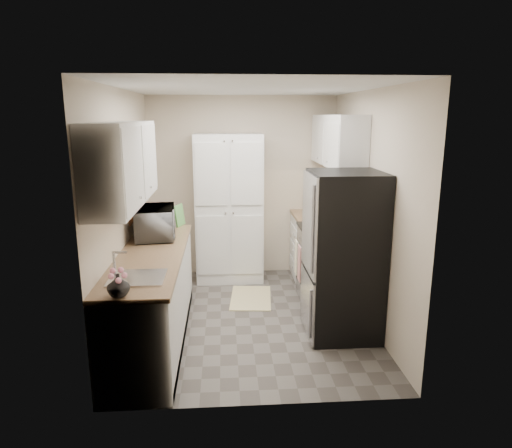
{
  "coord_description": "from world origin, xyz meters",
  "views": [
    {
      "loc": [
        -0.26,
        -4.77,
        2.23
      ],
      "look_at": [
        0.08,
        0.15,
        1.06
      ],
      "focal_mm": 32.0,
      "sensor_mm": 36.0,
      "label": 1
    }
  ],
  "objects_px": {
    "refrigerator": "(344,255)",
    "microwave": "(156,222)",
    "pantry_cabinet": "(229,209)",
    "wine_bottle": "(155,218)",
    "toaster_oven": "(323,204)",
    "electric_range": "(328,265)"
  },
  "relations": [
    {
      "from": "microwave",
      "to": "wine_bottle",
      "type": "height_order",
      "value": "microwave"
    },
    {
      "from": "refrigerator",
      "to": "pantry_cabinet",
      "type": "bearing_deg",
      "value": 123.46
    },
    {
      "from": "refrigerator",
      "to": "toaster_oven",
      "type": "relative_size",
      "value": 4.01
    },
    {
      "from": "refrigerator",
      "to": "wine_bottle",
      "type": "height_order",
      "value": "refrigerator"
    },
    {
      "from": "electric_range",
      "to": "wine_bottle",
      "type": "distance_m",
      "value": 2.13
    },
    {
      "from": "pantry_cabinet",
      "to": "wine_bottle",
      "type": "distance_m",
      "value": 1.21
    },
    {
      "from": "pantry_cabinet",
      "to": "microwave",
      "type": "height_order",
      "value": "pantry_cabinet"
    },
    {
      "from": "refrigerator",
      "to": "microwave",
      "type": "distance_m",
      "value": 2.06
    },
    {
      "from": "refrigerator",
      "to": "electric_range",
      "type": "bearing_deg",
      "value": 87.52
    },
    {
      "from": "refrigerator",
      "to": "microwave",
      "type": "xyz_separation_m",
      "value": [
        -1.96,
        0.58,
        0.24
      ]
    },
    {
      "from": "microwave",
      "to": "toaster_oven",
      "type": "bearing_deg",
      "value": -67.44
    },
    {
      "from": "electric_range",
      "to": "refrigerator",
      "type": "distance_m",
      "value": 0.88
    },
    {
      "from": "refrigerator",
      "to": "microwave",
      "type": "relative_size",
      "value": 2.79
    },
    {
      "from": "electric_range",
      "to": "toaster_oven",
      "type": "height_order",
      "value": "toaster_oven"
    },
    {
      "from": "pantry_cabinet",
      "to": "wine_bottle",
      "type": "height_order",
      "value": "pantry_cabinet"
    },
    {
      "from": "wine_bottle",
      "to": "toaster_oven",
      "type": "bearing_deg",
      "value": 21.1
    },
    {
      "from": "electric_range",
      "to": "refrigerator",
      "type": "height_order",
      "value": "refrigerator"
    },
    {
      "from": "refrigerator",
      "to": "toaster_oven",
      "type": "bearing_deg",
      "value": 85.03
    },
    {
      "from": "electric_range",
      "to": "wine_bottle",
      "type": "relative_size",
      "value": 3.92
    },
    {
      "from": "pantry_cabinet",
      "to": "wine_bottle",
      "type": "relative_size",
      "value": 6.93
    },
    {
      "from": "wine_bottle",
      "to": "electric_range",
      "type": "bearing_deg",
      "value": -2.51
    },
    {
      "from": "pantry_cabinet",
      "to": "refrigerator",
      "type": "relative_size",
      "value": 1.18
    }
  ]
}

